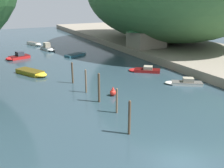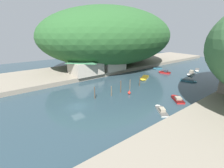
# 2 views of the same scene
# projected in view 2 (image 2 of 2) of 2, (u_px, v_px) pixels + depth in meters

# --- Properties ---
(water_surface) EXTENTS (130.00, 130.00, 0.00)m
(water_surface) POSITION_uv_depth(u_px,v_px,m) (162.00, 81.00, 49.58)
(water_surface) COLOR #283D47
(water_surface) RESTS_ON ground
(left_bank) EXTENTS (22.00, 120.00, 1.33)m
(left_bank) POSITION_uv_depth(u_px,v_px,m) (114.00, 66.00, 69.57)
(left_bank) COLOR gray
(left_bank) RESTS_ON ground
(hillside_left) EXTENTS (43.43, 60.81, 24.35)m
(hillside_left) POSITION_uv_depth(u_px,v_px,m) (110.00, 37.00, 65.50)
(hillside_left) COLOR #285628
(hillside_left) RESTS_ON left_bank
(waterfront_building) EXTENTS (10.25, 10.76, 6.24)m
(waterfront_building) POSITION_uv_depth(u_px,v_px,m) (85.00, 65.00, 52.99)
(waterfront_building) COLOR #B2A899
(waterfront_building) RESTS_ON left_bank
(boathouse_shed) EXTENTS (6.98, 9.23, 5.37)m
(boathouse_shed) POSITION_uv_depth(u_px,v_px,m) (113.00, 63.00, 58.18)
(boathouse_shed) COLOR #B2A899
(boathouse_shed) RESTS_ON left_bank
(boat_navy_launch) EXTENTS (4.39, 6.09, 0.66)m
(boat_navy_launch) POSITION_uv_depth(u_px,v_px,m) (144.00, 78.00, 51.91)
(boat_navy_launch) COLOR gold
(boat_navy_launch) RESTS_ON water_surface
(boat_far_right_bank) EXTENTS (5.07, 4.50, 0.93)m
(boat_far_right_bank) POSITION_uv_depth(u_px,v_px,m) (177.00, 99.00, 36.04)
(boat_far_right_bank) COLOR red
(boat_far_right_bank) RESTS_ON water_surface
(boat_near_quay) EXTENTS (4.91, 3.19, 1.39)m
(boat_near_quay) POSITION_uv_depth(u_px,v_px,m) (164.00, 72.00, 59.31)
(boat_near_quay) COLOR red
(boat_near_quay) RESTS_ON water_surface
(boat_far_upstream) EXTENTS (4.93, 4.01, 0.98)m
(boat_far_upstream) POSITION_uv_depth(u_px,v_px,m) (161.00, 110.00, 30.82)
(boat_far_upstream) COLOR silver
(boat_far_upstream) RESTS_ON water_surface
(boat_yellow_tender) EXTENTS (5.27, 3.49, 0.43)m
(boat_yellow_tender) POSITION_uv_depth(u_px,v_px,m) (189.00, 81.00, 49.43)
(boat_yellow_tender) COLOR teal
(boat_yellow_tender) RESTS_ON water_surface
(boat_small_dinghy) EXTENTS (3.18, 5.23, 0.71)m
(boat_small_dinghy) POSITION_uv_depth(u_px,v_px,m) (197.00, 70.00, 62.57)
(boat_small_dinghy) COLOR silver
(boat_small_dinghy) RESTS_ON water_surface
(boat_red_skiff) EXTENTS (2.62, 5.24, 1.66)m
(boat_red_skiff) POSITION_uv_depth(u_px,v_px,m) (191.00, 73.00, 57.00)
(boat_red_skiff) COLOR white
(boat_red_skiff) RESTS_ON water_surface
(boat_cabin_cruiser) EXTENTS (2.60, 4.35, 0.47)m
(boat_cabin_cruiser) POSITION_uv_depth(u_px,v_px,m) (157.00, 68.00, 66.53)
(boat_cabin_cruiser) COLOR teal
(boat_cabin_cruiser) RESTS_ON water_surface
(mooring_post_nearest) EXTENTS (0.23, 0.23, 3.16)m
(mooring_post_nearest) POSITION_uv_depth(u_px,v_px,m) (95.00, 93.00, 36.16)
(mooring_post_nearest) COLOR #4C3D2D
(mooring_post_nearest) RESTS_ON water_surface
(mooring_post_second) EXTENTS (0.21, 0.21, 2.68)m
(mooring_post_second) POSITION_uv_depth(u_px,v_px,m) (111.00, 91.00, 37.80)
(mooring_post_second) COLOR brown
(mooring_post_second) RESTS_ON water_surface
(mooring_post_middle) EXTENTS (0.27, 0.27, 3.43)m
(mooring_post_middle) POSITION_uv_depth(u_px,v_px,m) (121.00, 86.00, 39.90)
(mooring_post_middle) COLOR #4C3D2D
(mooring_post_middle) RESTS_ON water_surface
(mooring_post_fourth) EXTENTS (0.21, 0.21, 3.00)m
(mooring_post_fourth) POSITION_uv_depth(u_px,v_px,m) (130.00, 84.00, 42.08)
(mooring_post_fourth) COLOR brown
(mooring_post_fourth) RESTS_ON water_surface
(mooring_post_farthest) EXTENTS (0.25, 0.25, 3.00)m
(mooring_post_farthest) POSITION_uv_depth(u_px,v_px,m) (140.00, 81.00, 44.68)
(mooring_post_farthest) COLOR #4C3D2D
(mooring_post_farthest) RESTS_ON water_surface
(channel_buoy_near) EXTENTS (0.76, 0.76, 1.14)m
(channel_buoy_near) POSITION_uv_depth(u_px,v_px,m) (129.00, 93.00, 39.15)
(channel_buoy_near) COLOR red
(channel_buoy_near) RESTS_ON water_surface
(person_on_quay) EXTENTS (0.26, 0.40, 1.69)m
(person_on_quay) POSITION_uv_depth(u_px,v_px,m) (98.00, 71.00, 53.41)
(person_on_quay) COLOR #282D3D
(person_on_quay) RESTS_ON left_bank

